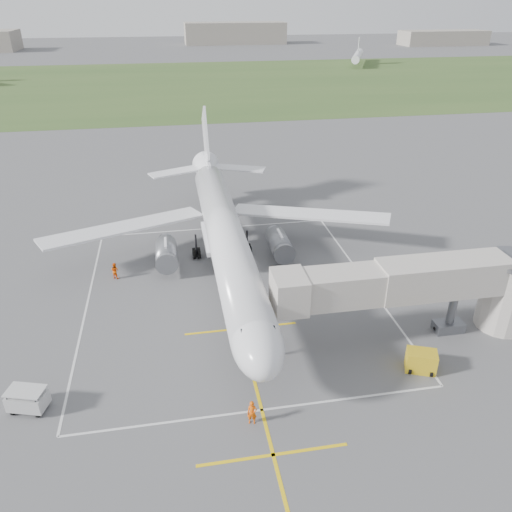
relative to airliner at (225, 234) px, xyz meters
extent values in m
plane|color=#535355|center=(0.00, -0.75, -4.39)|extent=(700.00, 700.00, 0.00)
cube|color=#365123|center=(0.00, 129.25, -4.38)|extent=(700.00, 120.00, 0.02)
cube|color=yellow|center=(0.00, -5.75, -4.38)|extent=(0.25, 60.00, 0.01)
cube|color=yellow|center=(0.00, -24.75, -4.38)|extent=(10.00, 0.25, 0.01)
cube|color=yellow|center=(0.00, -10.75, -4.38)|extent=(10.00, 0.25, 0.01)
cube|color=silver|center=(0.00, 11.25, -4.38)|extent=(28.00, 0.20, 0.01)
cube|color=silver|center=(0.00, -20.75, -4.38)|extent=(28.00, 0.20, 0.01)
cube|color=silver|center=(-14.00, -4.75, -4.38)|extent=(0.20, 32.00, 0.01)
cube|color=silver|center=(14.00, -4.75, -4.38)|extent=(0.20, 32.00, 0.01)
cylinder|color=silver|center=(0.00, -0.75, 0.11)|extent=(3.80, 36.00, 3.80)
ellipsoid|color=silver|center=(0.00, -18.75, 0.11)|extent=(3.80, 7.22, 3.80)
cube|color=black|center=(0.00, -19.65, 1.16)|extent=(2.40, 1.60, 0.99)
cone|color=silver|center=(0.00, 19.75, 0.51)|extent=(3.80, 6.00, 3.80)
cube|color=silver|center=(10.50, 5.25, -0.74)|extent=(17.93, 11.24, 1.23)
cube|color=silver|center=(-10.50, 5.25, -0.74)|extent=(17.93, 11.24, 1.23)
cube|color=silver|center=(0.00, 2.25, -1.44)|extent=(4.20, 8.00, 0.50)
cube|color=silver|center=(0.00, 20.45, 4.81)|extent=(0.30, 7.89, 8.65)
cube|color=silver|center=(0.00, 18.25, 1.81)|extent=(0.35, 5.00, 1.20)
cube|color=silver|center=(4.20, 19.45, 0.71)|extent=(7.85, 5.03, 0.20)
cube|color=silver|center=(-4.20, 19.45, 0.71)|extent=(7.85, 5.03, 0.20)
cylinder|color=slate|center=(6.20, 1.75, -2.49)|extent=(2.30, 4.20, 2.30)
cube|color=silver|center=(6.20, 1.45, -1.69)|extent=(0.25, 2.40, 1.20)
cylinder|color=slate|center=(-6.20, 1.75, -2.49)|extent=(2.30, 4.20, 2.30)
cube|color=silver|center=(-6.20, 1.45, -1.69)|extent=(0.25, 2.40, 1.20)
cylinder|color=black|center=(0.00, -15.25, -3.09)|extent=(0.18, 0.18, 2.60)
cylinder|color=black|center=(-0.11, -15.25, -3.99)|extent=(0.28, 0.80, 0.80)
cylinder|color=black|center=(0.11, -15.25, -3.99)|extent=(0.28, 0.80, 0.80)
cylinder|color=black|center=(2.90, 3.75, -2.99)|extent=(0.22, 0.22, 2.80)
cylinder|color=black|center=(2.62, 3.40, -3.91)|extent=(0.32, 0.96, 0.96)
cylinder|color=black|center=(3.18, 3.40, -3.91)|extent=(0.32, 0.96, 0.96)
cylinder|color=black|center=(2.62, 4.10, -3.91)|extent=(0.32, 0.96, 0.96)
cylinder|color=black|center=(3.18, 4.10, -3.91)|extent=(0.32, 0.96, 0.96)
cylinder|color=black|center=(-2.90, 3.75, -2.99)|extent=(0.22, 0.22, 2.80)
cylinder|color=black|center=(-3.18, 3.40, -3.91)|extent=(0.32, 0.96, 0.96)
cylinder|color=black|center=(-2.62, 3.40, -3.91)|extent=(0.32, 0.96, 0.96)
cylinder|color=black|center=(-3.18, 4.10, -3.91)|extent=(0.32, 0.96, 0.96)
cylinder|color=black|center=(-2.62, 4.10, -3.91)|extent=(0.32, 0.96, 0.96)
cube|color=#B0A89F|center=(7.74, -14.25, 1.21)|extent=(11.09, 2.90, 2.80)
cube|color=#B0A89F|center=(16.46, -14.25, 1.31)|extent=(11.09, 3.10, 3.00)
cube|color=#B0A89F|center=(3.40, -14.25, 1.21)|extent=(2.60, 3.40, 3.00)
cylinder|color=slate|center=(18.00, -14.25, -2.29)|extent=(0.70, 0.70, 4.20)
cube|color=slate|center=(18.00, -14.25, -3.94)|extent=(2.60, 1.40, 0.90)
cylinder|color=#B0A89F|center=(23.00, -14.25, -1.19)|extent=(4.40, 4.40, 6.40)
cylinder|color=black|center=(17.00, -14.25, -4.04)|extent=(0.70, 0.30, 0.70)
cylinder|color=black|center=(19.00, -14.25, -4.04)|extent=(0.70, 0.30, 0.70)
cube|color=gold|center=(13.16, -18.65, -3.53)|extent=(2.69, 2.24, 1.72)
cylinder|color=black|center=(12.17, -18.94, -4.14)|extent=(0.40, 0.56, 0.51)
cylinder|color=black|center=(13.67, -19.54, -4.14)|extent=(0.40, 0.56, 0.51)
cube|color=beige|center=(-16.37, -17.79, -3.50)|extent=(2.96, 2.27, 1.15)
cube|color=beige|center=(-16.37, -17.79, -2.61)|extent=(2.96, 2.27, 0.08)
cylinder|color=black|center=(-17.55, -18.09, -3.29)|extent=(0.08, 0.08, 1.36)
cylinder|color=black|center=(-15.55, -18.70, -3.29)|extent=(0.08, 0.08, 1.36)
cylinder|color=black|center=(-17.19, -16.88, -3.29)|extent=(0.08, 0.08, 1.36)
cylinder|color=black|center=(-15.18, -17.50, -3.29)|extent=(0.08, 0.08, 1.36)
cylinder|color=black|center=(-17.44, -18.07, -4.18)|extent=(0.30, 0.46, 0.42)
cylinder|color=black|center=(-15.64, -18.62, -4.18)|extent=(0.30, 0.46, 0.42)
cylinder|color=black|center=(-17.10, -16.96, -4.18)|extent=(0.30, 0.46, 0.42)
cylinder|color=black|center=(-15.30, -17.52, -4.18)|extent=(0.30, 0.46, 0.42)
imported|color=#EB5507|center=(-0.88, -21.80, -3.46)|extent=(0.77, 0.61, 1.87)
imported|color=#F05707|center=(-11.63, 0.48, -3.51)|extent=(1.07, 1.00, 1.76)
cube|color=gray|center=(40.00, 279.25, 1.61)|extent=(60.00, 20.00, 12.00)
cube|color=gray|center=(160.00, 249.25, -0.39)|extent=(50.00, 18.00, 8.00)
cylinder|color=silver|center=(77.31, 169.00, -0.89)|extent=(15.83, 30.57, 3.20)
cube|color=silver|center=(77.31, 169.00, 3.61)|extent=(1.89, 3.78, 5.50)
camera|label=1|loc=(-5.05, -46.78, 21.99)|focal=35.00mm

